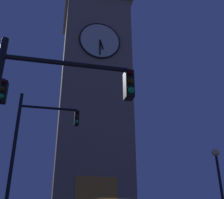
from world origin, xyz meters
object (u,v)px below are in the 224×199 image
object	(u,v)px
traffic_signal_near	(33,145)
traffic_signal_far	(43,113)
street_lamp	(219,175)
clocktower	(93,101)

from	to	relation	value
traffic_signal_near	traffic_signal_far	xyz separation A→B (m)	(-0.61, 6.72, -0.80)
traffic_signal_near	street_lamp	size ratio (longest dim) A/B	1.42
clocktower	street_lamp	world-z (taller)	clocktower
clocktower	traffic_signal_near	distance (m)	14.44
traffic_signal_far	clocktower	bearing A→B (deg)	-101.55
traffic_signal_near	traffic_signal_far	bearing A→B (deg)	95.19
clocktower	street_lamp	xyz separation A→B (m)	(-5.51, 10.93, -8.28)
traffic_signal_far	street_lamp	bearing A→B (deg)	-141.22
clocktower	traffic_signal_near	size ratio (longest dim) A/B	4.27
traffic_signal_far	street_lamp	xyz separation A→B (m)	(-9.26, -7.44, -0.17)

